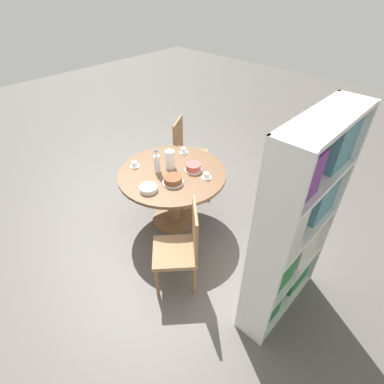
{
  "coord_description": "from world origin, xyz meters",
  "views": [
    {
      "loc": [
        1.92,
        2.11,
        2.64
      ],
      "look_at": [
        0.0,
        0.31,
        0.61
      ],
      "focal_mm": 28.0,
      "sensor_mm": 36.0,
      "label": 1
    }
  ],
  "objects": [
    {
      "name": "coffee_pot",
      "position": [
        -0.05,
        -0.08,
        0.85
      ],
      "size": [
        0.11,
        0.11,
        0.26
      ],
      "color": "white",
      "rests_on": "dining_table"
    },
    {
      "name": "dining_table",
      "position": [
        0.0,
        0.0,
        0.57
      ],
      "size": [
        1.24,
        1.24,
        0.73
      ],
      "color": "brown",
      "rests_on": "ground_plane"
    },
    {
      "name": "cup_a",
      "position": [
        0.22,
        -0.4,
        0.76
      ],
      "size": [
        0.11,
        0.11,
        0.06
      ],
      "color": "white",
      "rests_on": "dining_table"
    },
    {
      "name": "cake_second",
      "position": [
        -0.19,
        0.15,
        0.77
      ],
      "size": [
        0.2,
        0.2,
        0.08
      ],
      "color": "silver",
      "rests_on": "dining_table"
    },
    {
      "name": "chair_a",
      "position": [
        -0.76,
        -0.5,
        0.48
      ],
      "size": [
        0.57,
        0.57,
        0.94
      ],
      "rotation": [
        0.0,
        0.0,
        3.64
      ],
      "color": "olive",
      "rests_on": "ground_plane"
    },
    {
      "name": "cup_c",
      "position": [
        -0.18,
        0.36,
        0.76
      ],
      "size": [
        0.11,
        0.11,
        0.06
      ],
      "color": "white",
      "rests_on": "dining_table"
    },
    {
      "name": "chair_b",
      "position": [
        0.57,
        0.71,
        0.48
      ],
      "size": [
        0.59,
        0.59,
        0.94
      ],
      "rotation": [
        0.0,
        0.0,
        7.1
      ],
      "color": "olive",
      "rests_on": "ground_plane"
    },
    {
      "name": "cup_b",
      "position": [
        -0.4,
        -0.21,
        0.76
      ],
      "size": [
        0.11,
        0.11,
        0.06
      ],
      "color": "white",
      "rests_on": "dining_table"
    },
    {
      "name": "water_bottle",
      "position": [
        0.11,
        -0.12,
        0.85
      ],
      "size": [
        0.07,
        0.07,
        0.28
      ],
      "color": "silver",
      "rests_on": "dining_table"
    },
    {
      "name": "plate_stack",
      "position": [
        0.41,
        0.07,
        0.76
      ],
      "size": [
        0.19,
        0.19,
        0.05
      ],
      "color": "white",
      "rests_on": "dining_table"
    },
    {
      "name": "cake_main",
      "position": [
        0.14,
        0.16,
        0.77
      ],
      "size": [
        0.23,
        0.23,
        0.08
      ],
      "color": "silver",
      "rests_on": "dining_table"
    },
    {
      "name": "bookshelf",
      "position": [
        0.13,
        1.54,
        0.91
      ],
      "size": [
        0.96,
        0.28,
        1.91
      ],
      "rotation": [
        0.0,
        0.0,
        3.14
      ],
      "color": "silver",
      "rests_on": "ground_plane"
    },
    {
      "name": "ground_plane",
      "position": [
        0.0,
        0.0,
        0.0
      ],
      "size": [
        14.0,
        14.0,
        0.0
      ],
      "primitive_type": "plane",
      "color": "#56514C"
    }
  ]
}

